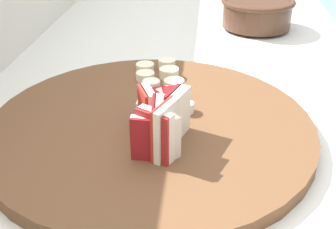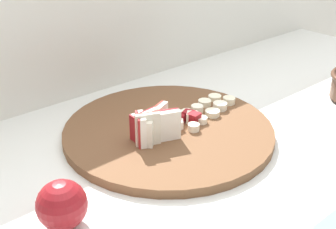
# 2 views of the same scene
# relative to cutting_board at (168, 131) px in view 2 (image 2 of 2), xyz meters

# --- Properties ---
(tile_backsplash) EXTENTS (2.40, 0.04, 1.24)m
(tile_backsplash) POSITION_rel_cutting_board_xyz_m (0.11, 0.29, -0.28)
(tile_backsplash) COLOR silver
(tile_backsplash) RESTS_ON ground
(cutting_board) EXTENTS (0.41, 0.41, 0.02)m
(cutting_board) POSITION_rel_cutting_board_xyz_m (0.00, 0.00, 0.00)
(cutting_board) COLOR brown
(cutting_board) RESTS_ON tiled_countertop
(apple_wedge_fan) EXTENTS (0.10, 0.06, 0.06)m
(apple_wedge_fan) POSITION_rel_cutting_board_xyz_m (-0.06, -0.02, 0.04)
(apple_wedge_fan) COLOR #B22D23
(apple_wedge_fan) RESTS_ON cutting_board
(apple_dice_pile) EXTENTS (0.07, 0.05, 0.02)m
(apple_dice_pile) POSITION_rel_cutting_board_xyz_m (0.04, -0.01, 0.02)
(apple_dice_pile) COLOR white
(apple_dice_pile) RESTS_ON cutting_board
(banana_slice_rows) EXTENTS (0.17, 0.10, 0.02)m
(banana_slice_rows) POSITION_rel_cutting_board_xyz_m (0.10, -0.00, 0.02)
(banana_slice_rows) COLOR white
(banana_slice_rows) RESTS_ON cutting_board
(whole_apple) EXTENTS (0.07, 0.07, 0.07)m
(whole_apple) POSITION_rel_cutting_board_xyz_m (-0.28, -0.10, 0.03)
(whole_apple) COLOR maroon
(whole_apple) RESTS_ON tiled_countertop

